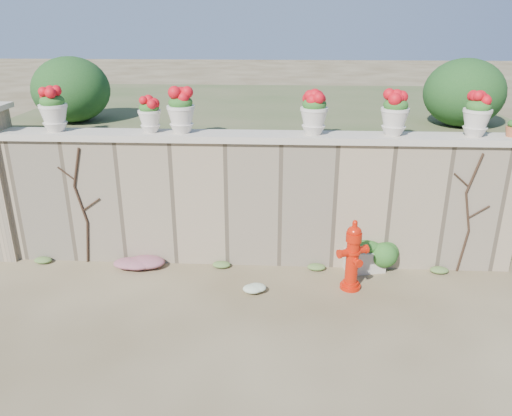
{
  "coord_description": "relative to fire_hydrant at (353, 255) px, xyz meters",
  "views": [
    {
      "loc": [
        0.42,
        -5.5,
        3.76
      ],
      "look_at": [
        0.05,
        1.4,
        1.07
      ],
      "focal_mm": 35.0,
      "sensor_mm": 36.0,
      "label": 1
    }
  ],
  "objects": [
    {
      "name": "ground",
      "position": [
        -1.46,
        -0.97,
        -0.54
      ],
      "size": [
        80.0,
        80.0,
        0.0
      ],
      "primitive_type": "plane",
      "color": "brown",
      "rests_on": "ground"
    },
    {
      "name": "stone_wall",
      "position": [
        -1.46,
        0.83,
        0.46
      ],
      "size": [
        8.0,
        0.4,
        2.0
      ],
      "primitive_type": "cube",
      "color": "gray",
      "rests_on": "ground"
    },
    {
      "name": "wall_cap",
      "position": [
        -1.46,
        0.83,
        1.51
      ],
      "size": [
        8.1,
        0.52,
        0.1
      ],
      "primitive_type": "cube",
      "color": "beige",
      "rests_on": "stone_wall"
    },
    {
      "name": "raised_fill",
      "position": [
        -1.46,
        4.03,
        0.46
      ],
      "size": [
        9.0,
        6.0,
        2.0
      ],
      "primitive_type": "cube",
      "color": "#384C23",
      "rests_on": "ground"
    },
    {
      "name": "back_shrub_left",
      "position": [
        -4.66,
        2.03,
        2.01
      ],
      "size": [
        1.3,
        1.3,
        1.1
      ],
      "primitive_type": "ellipsoid",
      "color": "#143814",
      "rests_on": "raised_fill"
    },
    {
      "name": "back_shrub_right",
      "position": [
        1.94,
        2.03,
        2.01
      ],
      "size": [
        1.3,
        1.3,
        1.1
      ],
      "primitive_type": "ellipsoid",
      "color": "#143814",
      "rests_on": "raised_fill"
    },
    {
      "name": "vine_left",
      "position": [
        -4.14,
        0.61,
        0.45
      ],
      "size": [
        0.6,
        0.04,
        1.91
      ],
      "color": "black",
      "rests_on": "ground"
    },
    {
      "name": "vine_right",
      "position": [
        1.76,
        0.61,
        0.45
      ],
      "size": [
        0.6,
        0.04,
        1.91
      ],
      "color": "black",
      "rests_on": "ground"
    },
    {
      "name": "fire_hydrant",
      "position": [
        0.0,
        0.0,
        0.0
      ],
      "size": [
        0.46,
        0.33,
        1.07
      ],
      "rotation": [
        0.0,
        0.0,
        0.43
      ],
      "color": "#BD1907",
      "rests_on": "ground"
    },
    {
      "name": "planter_box",
      "position": [
        0.28,
        0.58,
        -0.31
      ],
      "size": [
        0.66,
        0.47,
        0.5
      ],
      "rotation": [
        0.0,
        0.0,
        0.22
      ],
      "color": "beige",
      "rests_on": "ground"
    },
    {
      "name": "green_shrub",
      "position": [
        0.61,
        0.57,
        -0.22
      ],
      "size": [
        0.67,
        0.61,
        0.64
      ],
      "primitive_type": "ellipsoid",
      "color": "#1E5119",
      "rests_on": "ground"
    },
    {
      "name": "magenta_clump",
      "position": [
        -3.29,
        0.4,
        -0.43
      ],
      "size": [
        0.81,
        0.54,
        0.22
      ],
      "primitive_type": "ellipsoid",
      "color": "#C2267B",
      "rests_on": "ground"
    },
    {
      "name": "white_flowers",
      "position": [
        -1.33,
        -0.22,
        -0.45
      ],
      "size": [
        0.47,
        0.37,
        0.17
      ],
      "primitive_type": "ellipsoid",
      "color": "white",
      "rests_on": "ground"
    },
    {
      "name": "urn_pot_0",
      "position": [
        -4.47,
        0.83,
        1.88
      ],
      "size": [
        0.42,
        0.42,
        0.65
      ],
      "color": "beige",
      "rests_on": "wall_cap"
    },
    {
      "name": "urn_pot_1",
      "position": [
        -3.01,
        0.83,
        1.83
      ],
      "size": [
        0.34,
        0.34,
        0.53
      ],
      "color": "beige",
      "rests_on": "wall_cap"
    },
    {
      "name": "urn_pot_2",
      "position": [
        -2.54,
        0.83,
        1.88
      ],
      "size": [
        0.41,
        0.41,
        0.65
      ],
      "color": "beige",
      "rests_on": "wall_cap"
    },
    {
      "name": "urn_pot_3",
      "position": [
        -0.58,
        0.83,
        1.87
      ],
      "size": [
        0.4,
        0.4,
        0.63
      ],
      "color": "beige",
      "rests_on": "wall_cap"
    },
    {
      "name": "urn_pot_4",
      "position": [
        0.58,
        0.83,
        1.88
      ],
      "size": [
        0.41,
        0.41,
        0.64
      ],
      "color": "beige",
      "rests_on": "wall_cap"
    },
    {
      "name": "urn_pot_5",
      "position": [
        1.74,
        0.83,
        1.87
      ],
      "size": [
        0.4,
        0.4,
        0.63
      ],
      "color": "beige",
      "rests_on": "wall_cap"
    }
  ]
}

